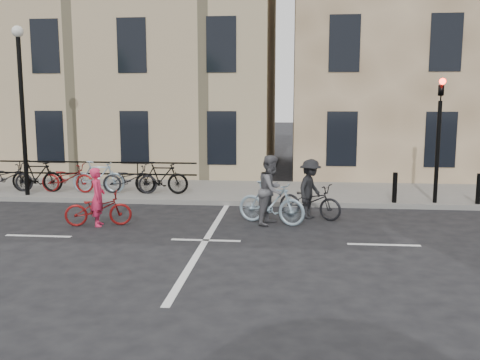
# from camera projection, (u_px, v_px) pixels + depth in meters

# --- Properties ---
(ground) EXTENTS (120.00, 120.00, 0.00)m
(ground) POSITION_uv_depth(u_px,v_px,m) (206.00, 240.00, 12.24)
(ground) COLOR black
(ground) RESTS_ON ground
(sidewalk) EXTENTS (46.00, 4.00, 0.15)m
(sidewalk) POSITION_uv_depth(u_px,v_px,m) (119.00, 190.00, 18.51)
(sidewalk) COLOR slate
(sidewalk) RESTS_ON ground
(building_east) EXTENTS (14.00, 10.00, 12.00)m
(building_east) POSITION_uv_depth(u_px,v_px,m) (456.00, 30.00, 23.24)
(building_east) COLOR #967A5A
(building_east) RESTS_ON sidewalk
(building_west) EXTENTS (20.00, 10.00, 10.00)m
(building_west) POSITION_uv_depth(u_px,v_px,m) (59.00, 57.00, 25.10)
(building_west) COLOR tan
(building_west) RESTS_ON sidewalk
(traffic_light) EXTENTS (0.18, 0.30, 3.90)m
(traffic_light) POSITION_uv_depth(u_px,v_px,m) (439.00, 125.00, 15.54)
(traffic_light) COLOR black
(traffic_light) RESTS_ON sidewalk
(lamp_post) EXTENTS (0.36, 0.36, 5.28)m
(lamp_post) POSITION_uv_depth(u_px,v_px,m) (21.00, 90.00, 16.65)
(lamp_post) COLOR black
(lamp_post) RESTS_ON sidewalk
(bollard_east) EXTENTS (0.14, 0.14, 0.90)m
(bollard_east) POSITION_uv_depth(u_px,v_px,m) (395.00, 188.00, 15.85)
(bollard_east) COLOR black
(bollard_east) RESTS_ON sidewalk
(bollard_west) EXTENTS (0.14, 0.14, 0.90)m
(bollard_west) POSITION_uv_depth(u_px,v_px,m) (479.00, 189.00, 15.62)
(bollard_west) COLOR black
(bollard_west) RESTS_ON sidewalk
(parked_bikes) EXTENTS (7.25, 1.23, 1.05)m
(parked_bikes) POSITION_uv_depth(u_px,v_px,m) (82.00, 177.00, 17.56)
(parked_bikes) COLOR black
(parked_bikes) RESTS_ON sidewalk
(cyclist_pink) EXTENTS (1.76, 0.95, 1.49)m
(cyclist_pink) POSITION_uv_depth(u_px,v_px,m) (98.00, 206.00, 13.59)
(cyclist_pink) COLOR maroon
(cyclist_pink) RESTS_ON ground
(cyclist_grey) EXTENTS (1.91, 1.18, 1.79)m
(cyclist_grey) POSITION_uv_depth(u_px,v_px,m) (271.00, 196.00, 13.73)
(cyclist_grey) COLOR #8CA6B8
(cyclist_grey) RESTS_ON ground
(cyclist_dark) EXTENTS (1.90, 1.37, 1.61)m
(cyclist_dark) POSITION_uv_depth(u_px,v_px,m) (310.00, 195.00, 14.42)
(cyclist_dark) COLOR black
(cyclist_dark) RESTS_ON ground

